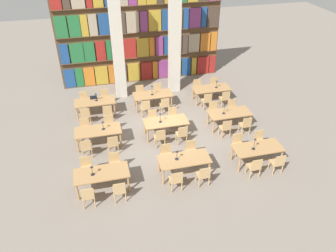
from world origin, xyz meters
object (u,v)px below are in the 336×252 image
(chair_11, at_px, (259,140))
(chair_21, at_px, (214,111))
(reading_table_2, at_px, (258,149))
(chair_24, at_px, (86,115))
(desk_lamp_3, at_px, (103,124))
(reading_table_7, at_px, (153,96))
(chair_20, at_px, (226,127))
(chair_32, at_px, (207,100))
(chair_35, at_px, (214,85))
(chair_4, at_px, (176,180))
(chair_10, at_px, (278,163))
(chair_9, at_px, (238,144))
(desk_lamp_5, at_px, (224,107))
(chair_13, at_px, (85,127))
(reading_table_6, at_px, (95,103))
(chair_18, at_px, (182,134))
(chair_30, at_px, (165,105))
(laptop, at_px, (94,98))
(chair_28, at_px, (145,107))
(chair_2, at_px, (119,190))
(desk_lamp_6, at_px, (96,96))
(chair_15, at_px, (109,124))
(chair_27, at_px, (105,98))
(chair_8, at_px, (255,167))
(chair_17, at_px, (153,119))
(chair_7, at_px, (191,150))
(reading_table_4, at_px, (166,123))
(chair_26, at_px, (108,112))
(chair_31, at_px, (158,91))
(chair_33, at_px, (198,87))
(chair_25, at_px, (84,100))
(reading_table_8, at_px, (211,89))
(desk_lamp_8, at_px, (217,83))
(chair_0, at_px, (88,196))
(desk_lamp_0, at_px, (92,169))
(reading_table_5, at_px, (229,114))
(chair_19, at_px, (173,116))
(chair_29, at_px, (140,93))
(chair_1, at_px, (86,167))
(reading_table_3, at_px, (98,132))
(desk_lamp_7, at_px, (152,88))
(pillar_left, at_px, (117,39))
(reading_table_1, at_px, (184,160))
(chair_22, at_px, (245,125))
(chair_16, at_px, (160,137))
(chair_34, at_px, (225,98))
(chair_3, at_px, (115,163))
(chair_12, at_px, (86,147))
(desk_lamp_2, at_px, (255,142))
(chair_5, at_px, (166,154))
(pillar_center, at_px, (175,35))

(chair_11, relative_size, chair_21, 1.00)
(reading_table_2, relative_size, chair_24, 2.16)
(desk_lamp_3, height_order, reading_table_7, desk_lamp_3)
(reading_table_2, height_order, chair_20, chair_20)
(chair_32, xyz_separation_m, chair_35, (0.92, 1.42, 0.00))
(chair_4, height_order, chair_10, same)
(chair_9, relative_size, desk_lamp_5, 1.91)
(chair_13, distance_m, reading_table_6, 1.83)
(chair_18, xyz_separation_m, chair_30, (-0.13, 2.49, 0.00))
(laptop, height_order, chair_28, laptop)
(chair_2, xyz_separation_m, desk_lamp_6, (-0.35, 5.83, 0.52))
(chair_15, relative_size, chair_27, 1.00)
(chair_8, relative_size, desk_lamp_6, 2.19)
(chair_17, bearing_deg, desk_lamp_3, 17.58)
(chair_7, height_order, chair_28, same)
(reading_table_4, distance_m, chair_26, 2.91)
(chair_31, height_order, chair_33, same)
(chair_25, relative_size, reading_table_8, 0.46)
(desk_lamp_8, bearing_deg, chair_0, -138.99)
(desk_lamp_0, bearing_deg, chair_10, -5.85)
(reading_table_5, xyz_separation_m, desk_lamp_6, (-5.62, 2.50, 0.35))
(chair_8, bearing_deg, chair_19, 116.18)
(chair_29, bearing_deg, desk_lamp_8, 167.91)
(chair_1, distance_m, desk_lamp_0, 0.93)
(chair_8, bearing_deg, chair_24, 138.74)
(reading_table_3, distance_m, chair_27, 3.21)
(chair_25, bearing_deg, chair_13, 88.72)
(chair_1, xyz_separation_m, chair_32, (5.86, 3.62, 0.00))
(chair_20, relative_size, chair_26, 1.00)
(desk_lamp_7, bearing_deg, pillar_left, 128.10)
(chair_0, bearing_deg, reading_table_1, 12.21)
(chair_21, bearing_deg, chair_22, 122.75)
(desk_lamp_3, relative_size, desk_lamp_6, 0.99)
(desk_lamp_8, bearing_deg, reading_table_7, 178.42)
(desk_lamp_8, bearing_deg, reading_table_8, 174.12)
(chair_16, relative_size, chair_27, 1.00)
(desk_lamp_7, xyz_separation_m, chair_34, (3.47, -0.73, -0.59))
(chair_19, height_order, chair_34, same)
(desk_lamp_5, relative_size, desk_lamp_8, 1.14)
(chair_19, distance_m, chair_34, 3.05)
(chair_3, xyz_separation_m, chair_7, (2.94, 0.04, 0.00))
(chair_33, bearing_deg, chair_8, 90.24)
(chair_12, height_order, reading_table_4, chair_12)
(chair_17, xyz_separation_m, desk_lamp_5, (3.02, -0.73, 0.56))
(desk_lamp_2, bearing_deg, chair_12, 162.11)
(chair_31, xyz_separation_m, desk_lamp_8, (2.81, -0.80, 0.52))
(chair_2, xyz_separation_m, chair_25, (-0.91, 6.50, 0.00))
(chair_5, bearing_deg, chair_19, -110.02)
(desk_lamp_8, bearing_deg, pillar_center, 135.27)
(pillar_center, distance_m, chair_5, 6.77)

